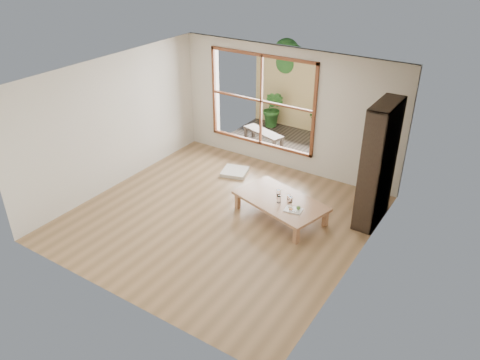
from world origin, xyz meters
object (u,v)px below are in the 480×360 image
object	(u,v)px
bookshelf	(378,165)
garden_bench	(263,134)
low_table	(281,202)
food_tray	(294,209)

from	to	relation	value
bookshelf	garden_bench	xyz separation A→B (m)	(-3.25, 1.71, -0.79)
low_table	bookshelf	size ratio (longest dim) A/B	0.83
food_tray	bookshelf	bearing A→B (deg)	36.43
bookshelf	food_tray	xyz separation A→B (m)	(-1.04, -1.00, -0.72)
bookshelf	food_tray	size ratio (longest dim) A/B	6.85
food_tray	garden_bench	world-z (taller)	food_tray
bookshelf	low_table	bearing A→B (deg)	-149.84
low_table	bookshelf	distance (m)	1.81
garden_bench	low_table	bearing A→B (deg)	-36.00
garden_bench	food_tray	bearing A→B (deg)	-32.90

